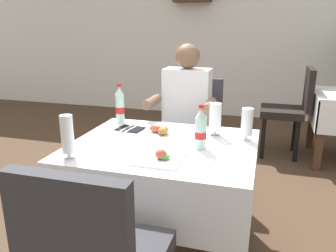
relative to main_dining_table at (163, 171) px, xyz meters
name	(u,v)px	position (x,y,z in m)	size (l,w,h in m)	color
ground_plane	(144,252)	(-0.12, -0.05, -0.56)	(11.00, 11.00, 0.00)	#473323
back_wall	(226,12)	(-0.12, 3.62, 1.02)	(11.00, 0.12, 3.15)	white
main_dining_table	(163,171)	(0.00, 0.00, 0.00)	(1.06, 0.89, 0.73)	white
chair_far_diner_seat	(193,131)	(0.00, 0.84, 0.00)	(0.44, 0.50, 0.97)	#2D2D33
seated_diner_far	(185,116)	(-0.04, 0.73, 0.15)	(0.50, 0.46, 1.26)	#282D42
plate_near_camera	(160,158)	(0.06, -0.24, 0.18)	(0.23, 0.23, 0.06)	white
plate_far_diner	(161,132)	(-0.06, 0.15, 0.19)	(0.23, 0.23, 0.07)	white
beer_glass_left	(215,118)	(0.26, 0.24, 0.28)	(0.07, 0.07, 0.21)	white
beer_glass_middle	(67,137)	(-0.40, -0.36, 0.29)	(0.07, 0.07, 0.23)	white
beer_glass_right	(247,124)	(0.46, 0.20, 0.27)	(0.07, 0.07, 0.20)	white
cola_bottle_primary	(201,130)	(0.22, -0.02, 0.28)	(0.07, 0.07, 0.25)	silver
cola_bottle_secondary	(120,106)	(-0.42, 0.34, 0.29)	(0.06, 0.06, 0.28)	silver
napkin_cutlery_set	(130,129)	(-0.29, 0.21, 0.18)	(0.19, 0.20, 0.01)	black
background_chair_left	(291,107)	(0.82, 1.99, 0.00)	(0.50, 0.44, 0.97)	black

